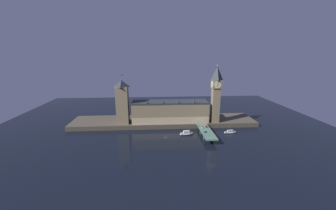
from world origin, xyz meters
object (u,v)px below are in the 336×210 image
(street_lamp_far, at_px, (198,122))
(boat_upstream, at_px, (186,133))
(car_southbound_trail, at_px, (206,127))
(car_northbound_lead, at_px, (202,127))
(boat_downstream, at_px, (230,132))
(clock_tower, at_px, (216,93))
(pedestrian_far_rail, at_px, (199,126))
(car_northbound_trail, at_px, (205,132))
(pedestrian_mid_walk, at_px, (211,129))
(victoria_tower, at_px, (122,102))
(street_lamp_near, at_px, (205,133))

(street_lamp_far, xyz_separation_m, boat_upstream, (-14.62, -9.70, -8.94))
(street_lamp_far, bearing_deg, car_southbound_trail, -30.95)
(car_northbound_lead, bearing_deg, boat_downstream, -4.14)
(car_southbound_trail, xyz_separation_m, street_lamp_far, (-7.88, 4.72, 3.66))
(car_southbound_trail, bearing_deg, clock_tower, 54.54)
(pedestrian_far_rail, height_order, boat_downstream, pedestrian_far_rail)
(clock_tower, relative_size, car_northbound_trail, 14.71)
(boat_upstream, bearing_deg, pedestrian_mid_walk, -8.30)
(car_northbound_lead, height_order, car_southbound_trail, car_southbound_trail)
(pedestrian_mid_walk, distance_m, boat_upstream, 25.86)
(victoria_tower, xyz_separation_m, car_southbound_trail, (92.05, -23.14, -23.50))
(car_northbound_trail, height_order, street_lamp_far, street_lamp_far)
(car_northbound_lead, relative_size, pedestrian_mid_walk, 2.48)
(victoria_tower, relative_size, boat_downstream, 3.97)
(street_lamp_far, relative_size, boat_upstream, 0.45)
(car_southbound_trail, height_order, boat_upstream, car_southbound_trail)
(car_southbound_trail, relative_size, street_lamp_far, 0.57)
(clock_tower, relative_size, victoria_tower, 1.18)
(pedestrian_far_rail, bearing_deg, clock_tower, 41.78)
(pedestrian_far_rail, height_order, boat_upstream, pedestrian_far_rail)
(victoria_tower, height_order, pedestrian_far_rail, victoria_tower)
(victoria_tower, bearing_deg, car_southbound_trail, -14.11)
(boat_upstream, bearing_deg, street_lamp_far, 33.56)
(clock_tower, height_order, car_southbound_trail, clock_tower)
(victoria_tower, relative_size, car_southbound_trail, 14.09)
(victoria_tower, height_order, pedestrian_mid_walk, victoria_tower)
(car_northbound_lead, xyz_separation_m, boat_upstream, (-17.51, -3.48, -5.24))
(car_northbound_lead, bearing_deg, street_lamp_near, -97.10)
(street_lamp_far, bearing_deg, car_northbound_lead, -65.06)
(victoria_tower, distance_m, car_northbound_lead, 93.50)
(car_northbound_lead, relative_size, street_lamp_far, 0.66)
(street_lamp_far, bearing_deg, clock_tower, 35.35)
(clock_tower, distance_m, car_southbound_trail, 42.05)
(clock_tower, bearing_deg, boat_downstream, -67.05)
(street_lamp_far, distance_m, boat_downstream, 35.39)
(street_lamp_far, relative_size, boat_downstream, 0.49)
(car_northbound_lead, bearing_deg, pedestrian_mid_walk, -43.61)
(car_northbound_trail, height_order, boat_downstream, car_northbound_trail)
(car_northbound_trail, bearing_deg, boat_upstream, 152.15)
(car_southbound_trail, distance_m, street_lamp_far, 9.89)
(clock_tower, height_order, boat_downstream, clock_tower)
(pedestrian_mid_walk, xyz_separation_m, street_lamp_far, (-10.37, 13.34, 3.39))
(pedestrian_mid_walk, distance_m, pedestrian_far_rail, 13.79)
(car_southbound_trail, bearing_deg, boat_upstream, -167.54)
(boat_upstream, bearing_deg, car_southbound_trail, 12.46)
(clock_tower, bearing_deg, car_northbound_trail, -119.49)
(boat_downstream, bearing_deg, street_lamp_far, 165.76)
(clock_tower, distance_m, street_lamp_far, 40.72)
(car_southbound_trail, distance_m, boat_upstream, 23.64)
(clock_tower, xyz_separation_m, street_lamp_near, (-22.72, -45.56, -30.28))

